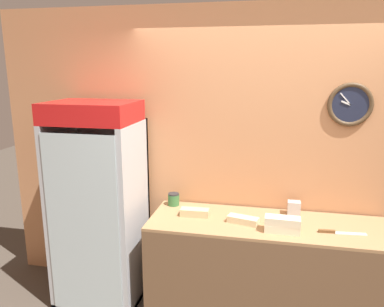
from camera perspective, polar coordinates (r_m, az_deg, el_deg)
wall_back at (r=3.46m, az=11.88°, el=-0.76°), size 5.20×0.09×2.70m
prep_counter at (r=3.44m, az=11.01°, el=-17.13°), size 1.98×0.66×0.89m
beverage_cooler at (r=3.57m, az=-13.74°, el=-5.87°), size 0.75×0.65×1.88m
sandwich_stack_bottom at (r=3.08m, az=13.57°, el=-11.04°), size 0.28×0.12×0.06m
sandwich_stack_middle at (r=3.06m, az=13.64°, el=-9.96°), size 0.28×0.12×0.06m
sandwich_flat_left at (r=3.19m, az=7.78°, el=-10.00°), size 0.27×0.15×0.06m
sandwich_flat_right at (r=3.30m, az=0.42°, el=-8.96°), size 0.25×0.11×0.06m
chefs_knife at (r=3.20m, az=21.02°, el=-11.12°), size 0.37×0.07×0.02m
condiment_jar at (r=3.54m, az=-2.81°, el=-6.99°), size 0.11×0.11×0.12m
napkin_dispenser at (r=3.44m, az=15.25°, el=-8.02°), size 0.11×0.09×0.12m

